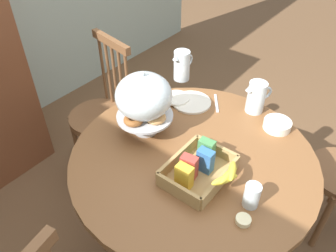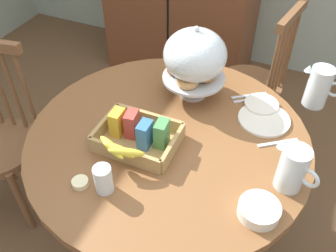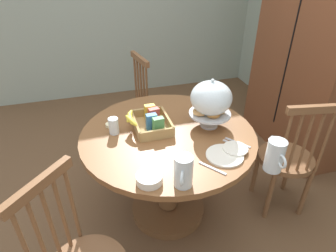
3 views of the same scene
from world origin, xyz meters
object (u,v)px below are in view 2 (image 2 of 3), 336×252
Objects in this scene: orange_juice_pitcher at (292,170)px; drinking_glass at (103,179)px; pastry_stand_with_dome at (195,58)px; milk_pitcher at (318,88)px; windsor_chair_facing_door at (252,86)px; cereal_basket at (136,136)px; china_plate_small at (262,104)px; butter_dish at (80,183)px; dining_table at (168,170)px; windsor_chair_near_window at (1,144)px; cereal_bowl at (259,210)px; china_plate_large at (264,119)px.

drinking_glass is at bearing -154.81° from orange_juice_pitcher.
milk_pitcher is at bearing 16.34° from pastry_stand_with_dome.
windsor_chair_facing_door reaches higher than drinking_glass.
milk_pitcher is 0.82m from cereal_basket.
windsor_chair_facing_door is 6.50× the size of china_plate_small.
orange_juice_pitcher reaches higher than cereal_basket.
windsor_chair_facing_door is 1.31m from butter_dish.
orange_juice_pitcher reaches higher than dining_table.
windsor_chair_near_window is 1.33m from cereal_bowl.
butter_dish is (-0.70, -0.80, -0.07)m from milk_pitcher.
windsor_chair_near_window is 1.30m from china_plate_small.
orange_juice_pitcher is at bearing 2.71° from windsor_chair_near_window.
dining_table is 0.30m from cereal_basket.
windsor_chair_near_window is at bearing -154.09° from pastry_stand_with_dome.
cereal_basket is at bearing -132.75° from dining_table.
butter_dish is (-0.18, -0.36, 0.23)m from dining_table.
dining_table is 3.66× the size of cereal_basket.
windsor_chair_facing_door is at bearing 103.29° from china_plate_small.
milk_pitcher reaches higher than china_plate_small.
windsor_chair_facing_door is 1.28m from drinking_glass.
cereal_bowl is (1.29, -0.10, 0.31)m from windsor_chair_near_window.
pastry_stand_with_dome reaches higher than windsor_chair_near_window.
cereal_basket is at bearing -102.77° from pastry_stand_with_dome.
cereal_bowl is at bearing -97.82° from milk_pitcher.
orange_juice_pitcher is at bearing -92.83° from milk_pitcher.
dining_table is at bearing 74.53° from drinking_glass.
windsor_chair_near_window is 0.78m from butter_dish.
drinking_glass is 1.83× the size of butter_dish.
dining_table is 0.88m from windsor_chair_near_window.
china_plate_large is 1.57× the size of cereal_bowl.
butter_dish is at bearing -167.85° from cereal_bowl.
windsor_chair_facing_door reaches higher than cereal_bowl.
cereal_basket is 2.87× the size of drinking_glass.
cereal_bowl is (0.42, -0.23, 0.24)m from dining_table.
pastry_stand_with_dome is 1.95× the size of orange_juice_pitcher.
windsor_chair_facing_door is at bearing 77.02° from drinking_glass.
pastry_stand_with_dome is 2.46× the size of cereal_bowl.
china_plate_large is 0.09m from china_plate_small.
drinking_glass is at bearing -120.97° from china_plate_small.
pastry_stand_with_dome is 0.39m from china_plate_large.
china_plate_small is 1.36× the size of drinking_glass.
dining_table is 8.26× the size of cereal_bowl.
cereal_bowl is (0.43, -0.52, -0.17)m from pastry_stand_with_dome.
china_plate_small is at bearing 47.02° from cereal_basket.
drinking_glass is (-0.52, -0.11, 0.03)m from cereal_bowl.
cereal_bowl is 0.62m from butter_dish.
cereal_bowl is 2.33× the size of butter_dish.
dining_table is at bearing 8.44° from windsor_chair_near_window.
china_plate_small is at bearing 46.95° from dining_table.
orange_juice_pitcher is 0.74m from butter_dish.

